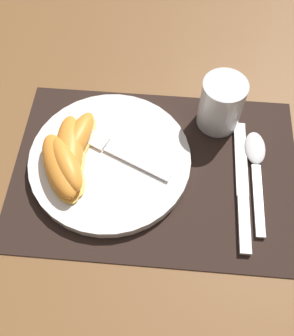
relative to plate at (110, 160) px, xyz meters
name	(u,v)px	position (x,y,z in m)	size (l,w,h in m)	color
ground_plane	(155,171)	(0.07, -0.01, -0.01)	(3.00, 3.00, 0.00)	brown
placemat	(155,170)	(0.07, -0.01, -0.01)	(0.45, 0.31, 0.00)	black
plate	(110,160)	(0.00, 0.00, 0.00)	(0.26, 0.26, 0.02)	white
juice_glass	(221,106)	(0.17, 0.10, 0.03)	(0.07, 0.07, 0.09)	silver
knife	(242,187)	(0.21, -0.03, -0.01)	(0.02, 0.23, 0.01)	silver
spoon	(256,161)	(0.23, 0.02, 0.00)	(0.03, 0.18, 0.01)	silver
fork	(110,147)	(0.00, 0.02, 0.01)	(0.18, 0.10, 0.00)	silver
citrus_wedge_0	(76,141)	(-0.05, 0.02, 0.02)	(0.07, 0.12, 0.03)	#F7C656
citrus_wedge_1	(70,150)	(-0.06, 0.00, 0.02)	(0.07, 0.14, 0.03)	#F7C656
citrus_wedge_2	(60,166)	(-0.07, -0.03, 0.02)	(0.10, 0.13, 0.04)	#F7C656
citrus_wedge_3	(67,165)	(-0.06, -0.03, 0.02)	(0.09, 0.11, 0.04)	#F7C656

